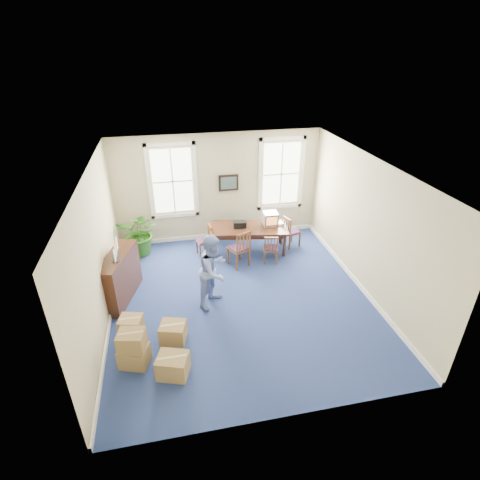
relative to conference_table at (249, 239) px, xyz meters
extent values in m
plane|color=navy|center=(-0.69, -2.23, -0.37)|extent=(6.50, 6.50, 0.00)
plane|color=white|center=(-0.69, -2.23, 2.83)|extent=(6.50, 6.50, 0.00)
plane|color=tan|center=(-0.69, 1.02, 1.23)|extent=(6.50, 0.00, 6.50)
plane|color=tan|center=(-0.69, -5.48, 1.23)|extent=(6.50, 0.00, 6.50)
plane|color=tan|center=(-3.69, -2.23, 1.23)|extent=(0.00, 6.50, 6.50)
plane|color=tan|center=(2.31, -2.23, 1.23)|extent=(0.00, 6.50, 6.50)
cube|color=white|center=(-0.69, 0.99, -0.31)|extent=(6.00, 0.04, 0.12)
cube|color=white|center=(-3.66, -2.23, -0.31)|extent=(0.04, 6.50, 0.12)
cube|color=white|center=(2.28, -2.23, -0.31)|extent=(0.04, 6.50, 0.12)
cube|color=white|center=(0.94, 0.00, 0.40)|extent=(0.19, 0.23, 0.05)
cube|color=black|center=(-0.25, 0.05, 0.46)|extent=(0.37, 0.25, 0.18)
imported|color=#7288C8|center=(-1.32, -2.24, 0.51)|extent=(1.06, 1.08, 1.75)
cube|color=#3D1F13|center=(-3.44, -1.62, 0.24)|extent=(0.88, 1.63, 1.23)
imported|color=#245915|center=(-3.02, 0.43, 0.28)|extent=(1.45, 1.37, 1.30)
camera|label=1|loc=(-2.18, -9.26, 5.08)|focal=28.00mm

